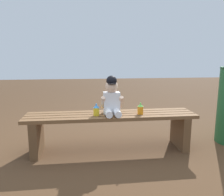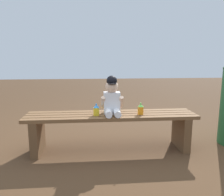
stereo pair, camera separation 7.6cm
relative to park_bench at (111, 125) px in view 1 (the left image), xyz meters
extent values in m
plane|color=#4C331E|center=(0.00, 0.00, -0.28)|extent=(16.00, 16.00, 0.00)
cube|color=brown|center=(0.00, -0.14, 0.10)|extent=(1.79, 0.08, 0.04)
cube|color=brown|center=(0.00, -0.05, 0.10)|extent=(1.79, 0.08, 0.04)
cube|color=brown|center=(0.00, 0.05, 0.10)|extent=(1.79, 0.08, 0.04)
cube|color=brown|center=(0.00, 0.14, 0.10)|extent=(1.79, 0.08, 0.04)
cube|color=brown|center=(-0.78, 0.00, -0.10)|extent=(0.08, 0.36, 0.37)
cube|color=brown|center=(0.78, 0.00, -0.10)|extent=(0.08, 0.36, 0.37)
cube|color=white|center=(0.01, 0.02, 0.24)|extent=(0.17, 0.12, 0.23)
sphere|color=beige|center=(0.01, 0.02, 0.41)|extent=(0.14, 0.14, 0.14)
cylinder|color=black|center=(0.01, -0.02, 0.45)|extent=(0.09, 0.09, 0.01)
sphere|color=black|center=(0.01, 0.02, 0.47)|extent=(0.11, 0.11, 0.11)
cylinder|color=white|center=(-0.04, -0.10, 0.16)|extent=(0.07, 0.16, 0.07)
cylinder|color=white|center=(0.05, -0.10, 0.16)|extent=(0.07, 0.16, 0.07)
cylinder|color=beige|center=(-0.09, -0.01, 0.25)|extent=(0.04, 0.12, 0.14)
cylinder|color=beige|center=(0.10, -0.01, 0.25)|extent=(0.04, 0.12, 0.14)
cylinder|color=yellow|center=(-0.16, -0.05, 0.16)|extent=(0.06, 0.06, 0.08)
cone|color=#338CE5|center=(-0.16, -0.05, 0.22)|extent=(0.06, 0.06, 0.03)
cylinder|color=#338CE5|center=(-0.16, -0.05, 0.24)|extent=(0.01, 0.01, 0.02)
cylinder|color=orange|center=(0.30, -0.05, 0.16)|extent=(0.06, 0.06, 0.08)
cone|color=#66CC4C|center=(0.30, -0.05, 0.22)|extent=(0.06, 0.06, 0.03)
cylinder|color=#66CC4C|center=(0.30, -0.05, 0.24)|extent=(0.01, 0.01, 0.02)
camera|label=1|loc=(-0.26, -2.27, 0.72)|focal=35.65mm
camera|label=2|loc=(-0.19, -2.28, 0.72)|focal=35.65mm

